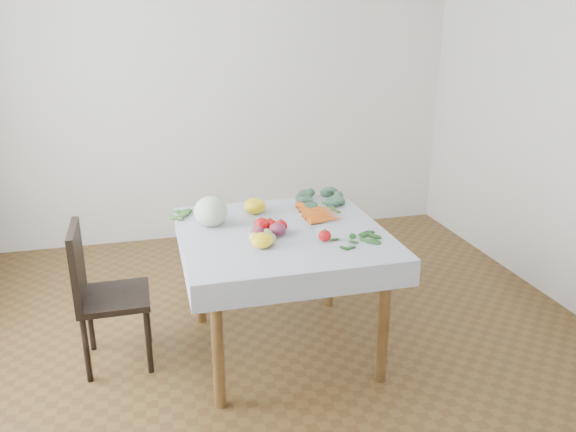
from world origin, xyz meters
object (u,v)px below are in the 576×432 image
table (283,248)px  cabbage (211,211)px  carrot_bunch (319,213)px  chair (98,287)px  heirloom_back (255,206)px

table → cabbage: cabbage is taller
carrot_bunch → table: bearing=-144.4°
chair → cabbage: size_ratio=4.36×
table → carrot_bunch: carrot_bunch is taller
cabbage → chair: bearing=-173.4°
table → heirloom_back: size_ratio=7.41×
chair → cabbage: 0.74m
cabbage → heirloom_back: bearing=27.7°
chair → heirloom_back: heirloom_back is taller
chair → cabbage: cabbage is taller
cabbage → heirloom_back: 0.32m
chair → carrot_bunch: chair is taller
cabbage → carrot_bunch: (0.65, 0.02, -0.07)m
chair → heirloom_back: size_ratio=6.22×
cabbage → carrot_bunch: 0.66m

